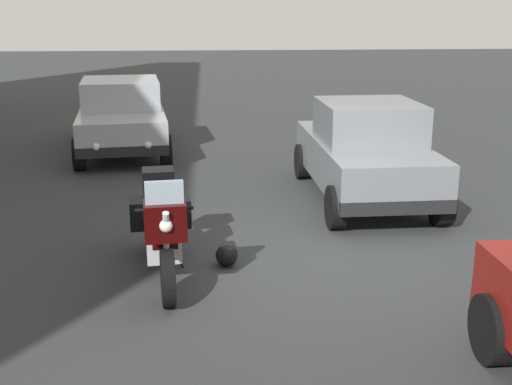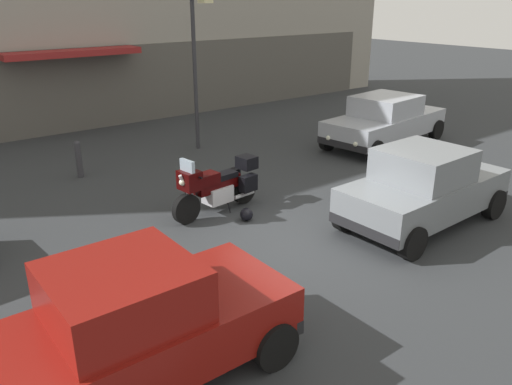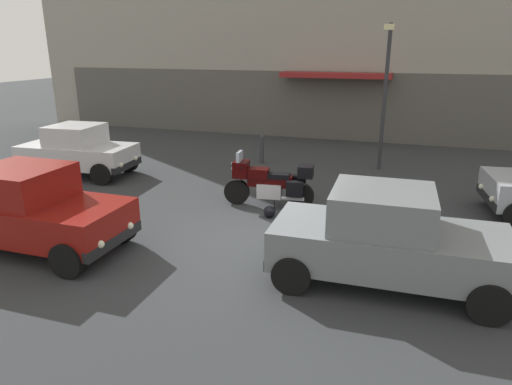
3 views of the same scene
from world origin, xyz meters
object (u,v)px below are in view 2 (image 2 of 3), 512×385
object	(u,v)px
car_wagon_end	(424,188)
streetlamp_curbside	(197,58)
car_sedan_far	(385,120)
car_hatchback_near	(135,327)
motorcycle	(218,185)
helmet	(246,214)
bollard_curbside	(79,158)

from	to	relation	value
car_wagon_end	streetlamp_curbside	bearing A→B (deg)	93.39
car_wagon_end	car_sedan_far	bearing A→B (deg)	44.71
car_hatchback_near	car_sedan_far	world-z (taller)	car_hatchback_near
car_hatchback_near	streetlamp_curbside	distance (m)	10.42
car_wagon_end	streetlamp_curbside	distance (m)	7.80
car_sedan_far	car_wagon_end	world-z (taller)	car_wagon_end
motorcycle	car_wagon_end	size ratio (longest dim) A/B	0.58
helmet	streetlamp_curbside	world-z (taller)	streetlamp_curbside
car_wagon_end	streetlamp_curbside	size ratio (longest dim) A/B	0.87
streetlamp_curbside	motorcycle	bearing A→B (deg)	-117.62
streetlamp_curbside	bollard_curbside	size ratio (longest dim) A/B	4.58
car_sedan_far	streetlamp_curbside	size ratio (longest dim) A/B	1.05
motorcycle	car_sedan_far	size ratio (longest dim) A/B	0.48
car_sedan_far	car_wagon_end	bearing A→B (deg)	39.38
car_sedan_far	streetlamp_curbside	world-z (taller)	streetlamp_curbside
car_sedan_far	car_hatchback_near	bearing A→B (deg)	18.63
car_hatchback_near	helmet	bearing A→B (deg)	38.13
car_wagon_end	bollard_curbside	size ratio (longest dim) A/B	3.99
helmet	car_wagon_end	size ratio (longest dim) A/B	0.07
bollard_curbside	streetlamp_curbside	bearing A→B (deg)	4.10
car_hatchback_near	streetlamp_curbside	world-z (taller)	streetlamp_curbside
motorcycle	bollard_curbside	distance (m)	4.43
car_hatchback_near	car_sedan_far	bearing A→B (deg)	25.30
motorcycle	bollard_curbside	world-z (taller)	motorcycle
bollard_curbside	car_sedan_far	bearing A→B (deg)	-17.84
helmet	car_hatchback_near	distance (m)	5.05
car_hatchback_near	car_sedan_far	size ratio (longest dim) A/B	0.82
streetlamp_curbside	car_wagon_end	bearing A→B (deg)	-85.30
helmet	car_wagon_end	bearing A→B (deg)	-40.86
streetlamp_curbside	car_hatchback_near	bearing A→B (deg)	-126.17
car_wagon_end	bollard_curbside	bearing A→B (deg)	120.40
car_hatchback_near	streetlamp_curbside	bearing A→B (deg)	53.86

